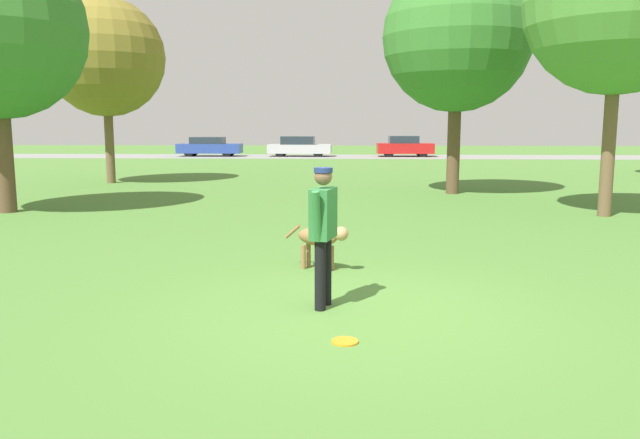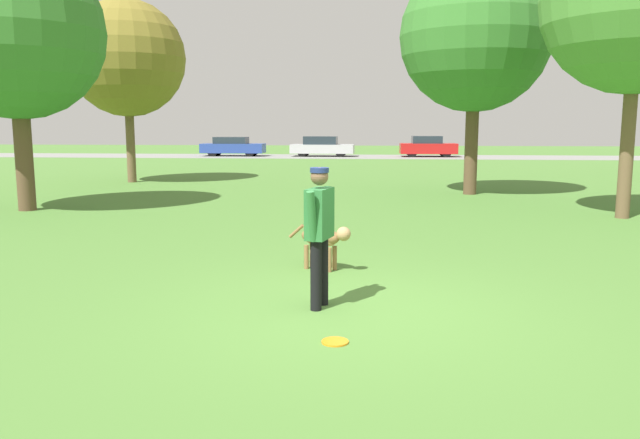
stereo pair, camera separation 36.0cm
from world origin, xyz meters
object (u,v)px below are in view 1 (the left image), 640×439
at_px(tree_near_right, 619,2).
at_px(dog, 321,238).
at_px(person, 323,225).
at_px(parked_car_silver, 299,147).
at_px(parked_car_red, 405,146).
at_px(parked_car_blue, 209,147).
at_px(tree_mid_center, 457,38).
at_px(tree_far_left, 105,58).
at_px(frisbee, 345,341).

bearing_deg(tree_near_right, dog, -137.66).
xyz_separation_m(person, parked_car_silver, (-3.21, 36.00, -0.30)).
height_order(dog, parked_car_red, parked_car_red).
height_order(tree_near_right, parked_car_silver, tree_near_right).
distance_m(dog, parked_car_blue, 35.23).
relative_size(dog, parked_car_silver, 0.23).
relative_size(person, tree_mid_center, 0.23).
bearing_deg(tree_far_left, person, -61.27).
height_order(frisbee, tree_near_right, tree_near_right).
relative_size(person, parked_car_blue, 0.38).
xyz_separation_m(person, tree_mid_center, (3.53, 12.62, 3.79)).
xyz_separation_m(person, tree_near_right, (6.32, 7.79, 3.90)).
height_order(tree_near_right, tree_mid_center, tree_mid_center).
bearing_deg(tree_far_left, tree_near_right, -27.89).
relative_size(tree_near_right, tree_mid_center, 0.99).
bearing_deg(parked_car_blue, parked_car_red, 0.65).
height_order(person, tree_far_left, tree_far_left).
bearing_deg(tree_near_right, parked_car_blue, 119.33).
relative_size(frisbee, parked_car_silver, 0.06).
xyz_separation_m(parked_car_blue, parked_car_red, (13.50, 0.25, 0.03)).
bearing_deg(tree_near_right, parked_car_silver, 108.67).
bearing_deg(dog, tree_mid_center, 97.74).
bearing_deg(tree_far_left, dog, -58.36).
bearing_deg(parked_car_silver, parked_car_blue, -177.70).
bearing_deg(parked_car_blue, tree_near_right, -61.08).
xyz_separation_m(frisbee, tree_near_right, (6.06, 8.99, 4.87)).
bearing_deg(parked_car_blue, parked_car_silver, 0.53).
xyz_separation_m(tree_near_right, parked_car_blue, (-15.79, 28.10, -4.22)).
xyz_separation_m(frisbee, tree_mid_center, (3.26, 13.82, 4.76)).
xyz_separation_m(dog, tree_near_right, (6.44, 5.87, 4.41)).
distance_m(frisbee, parked_car_silver, 37.36).
bearing_deg(parked_car_blue, frisbee, -75.70).
height_order(parked_car_silver, parked_car_red, parked_car_red).
height_order(frisbee, tree_mid_center, tree_mid_center).
relative_size(tree_far_left, parked_car_blue, 1.53).
xyz_separation_m(tree_mid_center, parked_car_silver, (-6.74, 23.37, -4.09)).
xyz_separation_m(frisbee, parked_car_silver, (-3.47, 37.20, 0.67)).
bearing_deg(frisbee, dog, 97.02).
distance_m(frisbee, parked_car_red, 37.54).
distance_m(person, frisbee, 1.57).
height_order(person, dog, person).
relative_size(parked_car_blue, parked_car_red, 1.14).
relative_size(person, frisbee, 6.12).
bearing_deg(parked_car_red, dog, -98.49).
xyz_separation_m(dog, frisbee, (0.38, -3.12, -0.46)).
bearing_deg(parked_car_silver, tree_far_left, -103.50).
bearing_deg(parked_car_red, parked_car_silver, 179.59).
bearing_deg(tree_mid_center, person, -105.62).
xyz_separation_m(dog, tree_mid_center, (3.65, 10.70, 4.30)).
height_order(frisbee, parked_car_silver, parked_car_silver).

